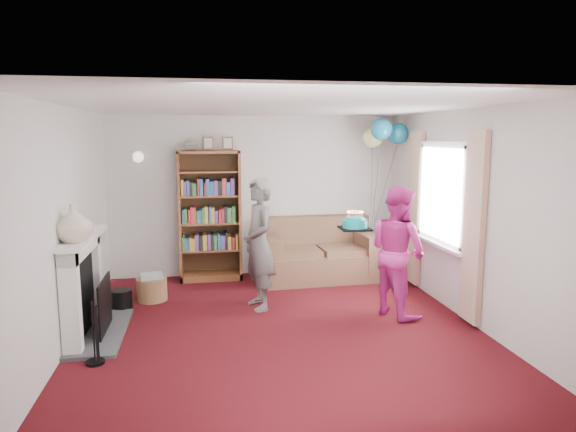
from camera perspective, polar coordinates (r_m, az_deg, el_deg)
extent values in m
plane|color=black|center=(5.99, -0.91, -12.49)|extent=(5.00, 5.00, 0.00)
cube|color=silver|center=(8.12, -3.63, 2.26)|extent=(4.50, 0.02, 2.50)
cube|color=silver|center=(5.77, -23.73, -1.18)|extent=(0.02, 5.00, 2.50)
cube|color=silver|center=(6.40, 19.50, -0.02)|extent=(0.02, 5.00, 2.50)
cube|color=white|center=(5.59, -0.97, 12.19)|extent=(4.50, 5.00, 0.01)
cube|color=#3F3F42|center=(6.22, -20.18, -12.04)|extent=(0.55, 1.40, 0.04)
cube|color=white|center=(5.58, -23.02, -9.08)|extent=(0.18, 0.14, 1.06)
cube|color=white|center=(6.61, -20.85, -6.20)|extent=(0.18, 0.14, 1.06)
cube|color=white|center=(5.98, -22.10, -3.19)|extent=(0.18, 1.24, 0.16)
cube|color=white|center=(5.95, -21.87, -2.24)|extent=(0.28, 1.35, 0.05)
cube|color=black|center=(6.11, -22.00, -7.97)|extent=(0.10, 0.80, 0.86)
cube|color=black|center=(6.10, -19.69, -9.32)|extent=(0.02, 0.70, 0.60)
cylinder|color=black|center=(5.38, -20.80, -11.98)|extent=(0.18, 0.18, 0.64)
cylinder|color=black|center=(6.91, -17.96, -8.86)|extent=(0.26, 0.26, 0.26)
cube|color=white|center=(6.84, 17.03, 7.59)|extent=(0.08, 1.30, 0.08)
cube|color=white|center=(6.97, 16.57, -2.73)|extent=(0.08, 1.30, 0.08)
cube|color=white|center=(6.89, 17.02, 2.38)|extent=(0.01, 1.15, 1.20)
cube|color=white|center=(6.96, 16.34, -2.99)|extent=(0.14, 1.32, 0.04)
cube|color=beige|center=(6.19, 19.95, -1.25)|extent=(0.07, 0.38, 2.20)
cube|color=beige|center=(7.64, 13.91, 0.84)|extent=(0.07, 0.38, 2.20)
cylinder|color=gold|center=(8.02, -16.25, 6.50)|extent=(0.04, 0.12, 0.04)
sphere|color=white|center=(7.93, -16.31, 6.33)|extent=(0.16, 0.16, 0.16)
cube|color=#472B14|center=(8.06, -8.70, 0.21)|extent=(0.93, 0.04, 1.97)
cube|color=brown|center=(7.88, -11.91, -0.08)|extent=(0.04, 0.42, 1.97)
cube|color=brown|center=(7.90, -5.44, 0.09)|extent=(0.04, 0.42, 1.97)
cube|color=brown|center=(7.79, -8.84, 7.03)|extent=(0.93, 0.42, 0.04)
cube|color=brown|center=(8.07, -8.52, -6.55)|extent=(0.93, 0.42, 0.10)
cube|color=brown|center=(7.97, -8.59, -3.67)|extent=(0.85, 0.38, 0.03)
cube|color=brown|center=(7.89, -8.66, -0.73)|extent=(0.85, 0.38, 0.02)
cube|color=brown|center=(7.84, -8.73, 2.25)|extent=(0.85, 0.38, 0.02)
cube|color=brown|center=(7.80, -8.79, 4.90)|extent=(0.85, 0.38, 0.02)
cube|color=maroon|center=(7.77, -10.78, 7.56)|extent=(0.16, 0.22, 0.12)
cube|color=brown|center=(7.84, -8.87, 7.99)|extent=(0.16, 0.02, 0.20)
cube|color=brown|center=(7.85, -6.73, 8.03)|extent=(0.16, 0.02, 0.20)
cube|color=brown|center=(7.97, 3.41, -5.51)|extent=(1.75, 0.93, 0.41)
cube|color=brown|center=(8.21, 2.89, -2.49)|extent=(1.75, 0.24, 0.72)
cube|color=brown|center=(7.78, -2.03, -4.28)|extent=(0.24, 0.88, 0.57)
cube|color=brown|center=(8.12, 8.65, -3.83)|extent=(0.24, 0.88, 0.57)
cube|color=brown|center=(7.76, 0.73, -4.09)|extent=(0.74, 0.63, 0.12)
cube|color=brown|center=(7.93, 6.32, -3.85)|extent=(0.74, 0.63, 0.12)
cylinder|color=olive|center=(7.18, -14.89, -7.86)|extent=(0.40, 0.40, 0.30)
cube|color=beige|center=(7.13, -14.95, -6.46)|extent=(0.28, 0.22, 0.06)
imported|color=black|center=(6.49, -3.26, -3.13)|extent=(0.52, 0.68, 1.67)
imported|color=#C72787|center=(6.40, 12.08, -3.83)|extent=(0.85, 0.94, 1.59)
cube|color=black|center=(6.34, 7.44, -1.38)|extent=(0.36, 0.36, 0.02)
cylinder|color=#0D9895|center=(6.33, 7.45, -0.85)|extent=(0.30, 0.30, 0.10)
cylinder|color=#0D9895|center=(6.32, 7.46, -0.31)|extent=(0.22, 0.22, 0.04)
cylinder|color=pink|center=(6.34, 8.25, 0.02)|extent=(0.01, 0.01, 0.09)
sphere|color=orange|center=(6.34, 8.26, 0.47)|extent=(0.02, 0.02, 0.02)
cylinder|color=pink|center=(6.38, 8.08, 0.07)|extent=(0.01, 0.01, 0.09)
sphere|color=orange|center=(6.37, 8.09, 0.52)|extent=(0.02, 0.02, 0.02)
cylinder|color=pink|center=(6.40, 7.81, 0.11)|extent=(0.01, 0.01, 0.09)
sphere|color=orange|center=(6.39, 7.82, 0.55)|extent=(0.02, 0.02, 0.02)
cylinder|color=pink|center=(6.41, 7.48, 0.12)|extent=(0.01, 0.01, 0.09)
sphere|color=orange|center=(6.40, 7.49, 0.57)|extent=(0.02, 0.02, 0.02)
cylinder|color=pink|center=(6.40, 7.15, 0.12)|extent=(0.01, 0.01, 0.09)
sphere|color=orange|center=(6.39, 7.16, 0.56)|extent=(0.02, 0.02, 0.02)
cylinder|color=pink|center=(6.38, 6.87, 0.10)|extent=(0.01, 0.01, 0.09)
sphere|color=orange|center=(6.37, 6.88, 0.54)|extent=(0.02, 0.02, 0.02)
cylinder|color=pink|center=(6.35, 6.69, 0.06)|extent=(0.01, 0.01, 0.09)
sphere|color=orange|center=(6.34, 6.70, 0.50)|extent=(0.02, 0.02, 0.02)
cylinder|color=pink|center=(6.31, 6.65, 0.01)|extent=(0.01, 0.01, 0.09)
sphere|color=orange|center=(6.30, 6.65, 0.46)|extent=(0.02, 0.02, 0.02)
cylinder|color=pink|center=(6.27, 6.74, -0.05)|extent=(0.01, 0.01, 0.09)
sphere|color=orange|center=(6.27, 6.75, 0.41)|extent=(0.02, 0.02, 0.02)
cylinder|color=pink|center=(6.25, 6.97, -0.09)|extent=(0.01, 0.01, 0.09)
sphere|color=orange|center=(6.24, 6.97, 0.36)|extent=(0.02, 0.02, 0.02)
cylinder|color=pink|center=(6.23, 7.28, -0.12)|extent=(0.01, 0.01, 0.09)
sphere|color=orange|center=(6.22, 7.29, 0.34)|extent=(0.02, 0.02, 0.02)
cylinder|color=pink|center=(6.23, 7.62, -0.13)|extent=(0.01, 0.01, 0.09)
sphere|color=orange|center=(6.22, 7.63, 0.33)|extent=(0.02, 0.02, 0.02)
cylinder|color=pink|center=(6.24, 7.94, -0.11)|extent=(0.01, 0.01, 0.09)
sphere|color=orange|center=(6.24, 7.95, 0.34)|extent=(0.02, 0.02, 0.02)
cylinder|color=pink|center=(6.27, 8.17, -0.08)|extent=(0.01, 0.01, 0.09)
sphere|color=orange|center=(6.26, 8.18, 0.37)|extent=(0.02, 0.02, 0.02)
cylinder|color=pink|center=(6.31, 8.28, -0.03)|extent=(0.01, 0.01, 0.09)
sphere|color=orange|center=(6.30, 8.29, 0.42)|extent=(0.02, 0.02, 0.02)
sphere|color=#3F3F3F|center=(7.88, 9.15, -2.21)|extent=(0.02, 0.02, 0.02)
sphere|color=teal|center=(8.05, 12.11, 8.94)|extent=(0.32, 0.32, 0.32)
sphere|color=#F4F696|center=(8.11, 9.40, 8.59)|extent=(0.32, 0.32, 0.32)
sphere|color=teal|center=(7.75, 10.35, 9.45)|extent=(0.32, 0.32, 0.32)
imported|color=beige|center=(5.58, -22.74, -0.75)|extent=(0.39, 0.39, 0.38)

